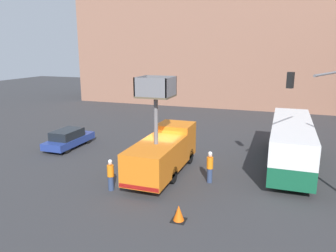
{
  "coord_description": "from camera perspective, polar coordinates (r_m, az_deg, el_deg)",
  "views": [
    {
      "loc": [
        7.23,
        -18.96,
        7.78
      ],
      "look_at": [
        0.42,
        0.37,
        2.94
      ],
      "focal_mm": 35.0,
      "sensor_mm": 36.0,
      "label": 1
    }
  ],
  "objects": [
    {
      "name": "building_backdrop_far",
      "position": [
        48.3,
        11.08,
        12.81
      ],
      "size": [
        44.0,
        10.0,
        15.16
      ],
      "color": "#936651",
      "rests_on": "ground_plane"
    },
    {
      "name": "road_worker_near_truck",
      "position": [
        18.78,
        -9.96,
        -8.39
      ],
      "size": [
        0.38,
        0.38,
        1.82
      ],
      "rotation": [
        0.0,
        0.0,
        5.94
      ],
      "color": "navy",
      "rests_on": "ground_plane"
    },
    {
      "name": "parked_car_curbside",
      "position": [
        27.57,
        -16.94,
        -2.08
      ],
      "size": [
        1.84,
        4.7,
        1.49
      ],
      "color": "navy",
      "rests_on": "ground_plane"
    },
    {
      "name": "utility_truck",
      "position": [
        20.65,
        -0.79,
        -4.26
      ],
      "size": [
        2.35,
        7.39,
        6.26
      ],
      "color": "orange",
      "rests_on": "ground_plane"
    },
    {
      "name": "city_bus",
      "position": [
        23.65,
        20.65,
        -2.33
      ],
      "size": [
        2.54,
        10.93,
        3.0
      ],
      "rotation": [
        0.0,
        0.0,
        1.75
      ],
      "color": "#145638",
      "rests_on": "ground_plane"
    },
    {
      "name": "traffic_light_pole",
      "position": [
        19.03,
        27.14,
        2.23
      ],
      "size": [
        3.79,
        3.54,
        6.83
      ],
      "color": "slate",
      "rests_on": "ground_plane"
    },
    {
      "name": "road_worker_directing",
      "position": [
        19.68,
        7.3,
        -7.07
      ],
      "size": [
        0.38,
        0.38,
        1.92
      ],
      "rotation": [
        0.0,
        0.0,
        0.57
      ],
      "color": "navy",
      "rests_on": "ground_plane"
    },
    {
      "name": "traffic_cone_near_truck",
      "position": [
        15.67,
        1.87,
        -14.98
      ],
      "size": [
        0.67,
        0.67,
        0.77
      ],
      "color": "black",
      "rests_on": "ground_plane"
    },
    {
      "name": "ground_plane",
      "position": [
        21.73,
        -1.38,
        -7.69
      ],
      "size": [
        120.0,
        120.0,
        0.0
      ],
      "primitive_type": "plane",
      "color": "#333335"
    }
  ]
}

